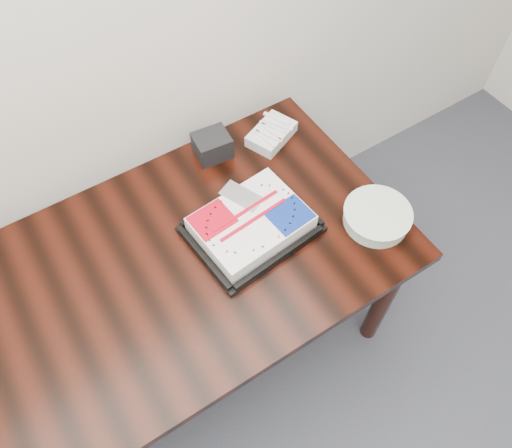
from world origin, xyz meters
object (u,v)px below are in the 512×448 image
table (145,294)px  napkin_box (212,145)px  cake_tray (251,224)px  plate_stack (377,217)px

table → napkin_box: bearing=36.5°
table → cake_tray: cake_tray is taller
table → cake_tray: (0.41, -0.02, 0.12)m
table → napkin_box: size_ratio=13.92×
plate_stack → napkin_box: size_ratio=1.82×
table → plate_stack: (0.79, -0.22, 0.12)m
plate_stack → napkin_box: napkin_box is taller
cake_tray → napkin_box: (0.06, 0.37, 0.01)m
napkin_box → table: bearing=-143.5°
plate_stack → napkin_box: 0.66m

